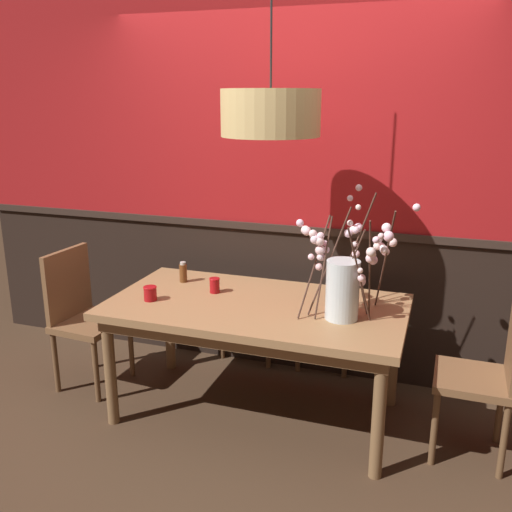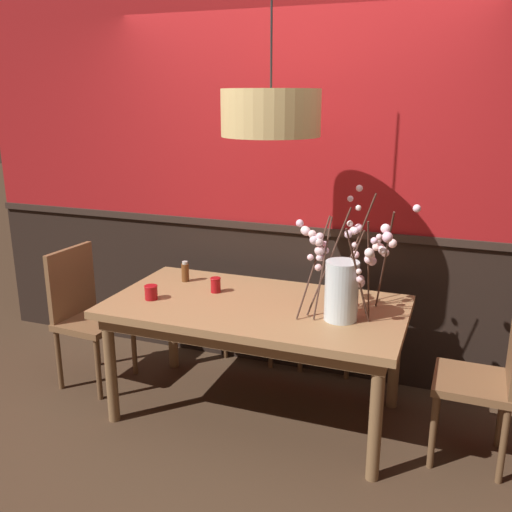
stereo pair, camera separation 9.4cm
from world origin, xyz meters
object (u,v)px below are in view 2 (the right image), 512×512
chair_head_west_end (85,309)px  chair_head_east_end (489,373)px  chair_far_side_left (263,286)px  pendant_lamp (271,113)px  vase_with_blossoms (344,283)px  chair_far_side_right (332,295)px  candle_holder_nearer_center (151,292)px  candle_holder_nearer_edge (216,285)px  condiment_bottle (185,272)px  dining_table (256,316)px

chair_head_west_end → chair_head_east_end: bearing=-0.4°
chair_far_side_left → pendant_lamp: 1.61m
vase_with_blossoms → pendant_lamp: pendant_lamp is taller
chair_far_side_left → vase_with_blossoms: bearing=-49.6°
chair_far_side_right → chair_far_side_left: bearing=-179.6°
chair_head_west_end → vase_with_blossoms: bearing=-2.1°
chair_head_east_end → candle_holder_nearer_center: chair_head_east_end is taller
chair_head_east_end → candle_holder_nearer_center: (-1.96, -0.15, 0.26)m
candle_holder_nearer_edge → chair_far_side_right: bearing=54.4°
vase_with_blossoms → condiment_bottle: size_ratio=5.15×
chair_head_west_end → candle_holder_nearer_edge: chair_head_west_end is taller
chair_head_west_end → condiment_bottle: size_ratio=6.84×
dining_table → chair_head_east_end: 1.34m
chair_far_side_left → condiment_bottle: (-0.31, -0.68, 0.28)m
pendant_lamp → chair_head_west_end: bearing=-177.5°
dining_table → chair_far_side_left: (-0.28, 0.90, -0.13)m
condiment_bottle → chair_far_side_left: bearing=65.3°
candle_holder_nearer_edge → pendant_lamp: bearing=-5.1°
candle_holder_nearer_edge → pendant_lamp: size_ratio=0.10×
chair_far_side_right → vase_with_blossoms: (0.27, -0.97, 0.43)m
chair_far_side_right → vase_with_blossoms: vase_with_blossoms is taller
dining_table → chair_head_east_end: size_ratio=1.88×
candle_holder_nearer_center → chair_head_east_end: bearing=4.3°
chair_far_side_left → chair_head_west_end: bearing=-137.6°
chair_head_west_end → chair_far_side_right: bearing=30.4°
candle_holder_nearer_center → candle_holder_nearer_edge: candle_holder_nearer_edge is taller
vase_with_blossoms → candle_holder_nearer_edge: 0.88m
chair_head_east_end → candle_holder_nearer_center: size_ratio=10.64×
chair_far_side_right → condiment_bottle: (-0.86, -0.68, 0.28)m
pendant_lamp → chair_head_east_end: bearing=-3.4°
candle_holder_nearer_center → condiment_bottle: size_ratio=0.64×
vase_with_blossoms → candle_holder_nearer_edge: vase_with_blossoms is taller
chair_head_east_end → candle_holder_nearer_edge: 1.67m
condiment_bottle → pendant_lamp: 1.25m
dining_table → candle_holder_nearer_edge: 0.35m
candle_holder_nearer_edge → condiment_bottle: size_ratio=0.69×
dining_table → candle_holder_nearer_edge: candle_holder_nearer_edge is taller
chair_far_side_right → vase_with_blossoms: size_ratio=1.33×
chair_head_west_end → condiment_bottle: (0.67, 0.22, 0.28)m
dining_table → chair_head_west_end: 1.27m
dining_table → candle_holder_nearer_edge: bearing=162.6°
dining_table → condiment_bottle: 0.65m
vase_with_blossoms → chair_head_east_end: bearing=3.5°
chair_head_east_end → dining_table: bearing=179.5°
candle_holder_nearer_center → condiment_bottle: condiment_bottle is taller
chair_far_side_left → chair_far_side_right: bearing=0.4°
candle_holder_nearer_edge → condiment_bottle: 0.31m
chair_far_side_right → condiment_bottle: chair_far_side_right is taller
chair_far_side_left → candle_holder_nearer_edge: chair_far_side_left is taller
candle_holder_nearer_center → pendant_lamp: size_ratio=0.09×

